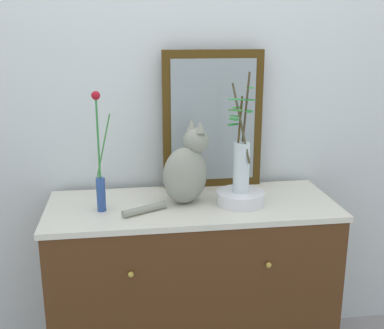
% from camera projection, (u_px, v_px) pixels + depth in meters
% --- Properties ---
extents(wall_back, '(4.40, 0.08, 2.60)m').
position_uv_depth(wall_back, '(182.00, 96.00, 2.35)').
color(wall_back, silver).
rests_on(wall_back, ground_plane).
extents(sideboard, '(1.28, 0.53, 0.86)m').
position_uv_depth(sideboard, '(192.00, 289.00, 2.27)').
color(sideboard, '#4A2913').
rests_on(sideboard, ground_plane).
extents(mirror_leaning, '(0.48, 0.03, 0.66)m').
position_uv_depth(mirror_leaning, '(213.00, 120.00, 2.31)').
color(mirror_leaning, '#442D0D').
rests_on(mirror_leaning, sideboard).
extents(cat_sitting, '(0.41, 0.28, 0.37)m').
position_uv_depth(cat_sitting, '(186.00, 170.00, 2.13)').
color(cat_sitting, gray).
rests_on(cat_sitting, sideboard).
extents(vase_slim_green, '(0.07, 0.04, 0.51)m').
position_uv_depth(vase_slim_green, '(100.00, 174.00, 2.02)').
color(vase_slim_green, '#28478C').
rests_on(vase_slim_green, sideboard).
extents(bowl_porcelain, '(0.21, 0.21, 0.06)m').
position_uv_depth(bowl_porcelain, '(240.00, 198.00, 2.14)').
color(bowl_porcelain, silver).
rests_on(bowl_porcelain, sideboard).
extents(vase_glass_clear, '(0.15, 0.18, 0.52)m').
position_uv_depth(vase_glass_clear, '(241.00, 159.00, 2.09)').
color(vase_glass_clear, silver).
rests_on(vase_glass_clear, bowl_porcelain).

